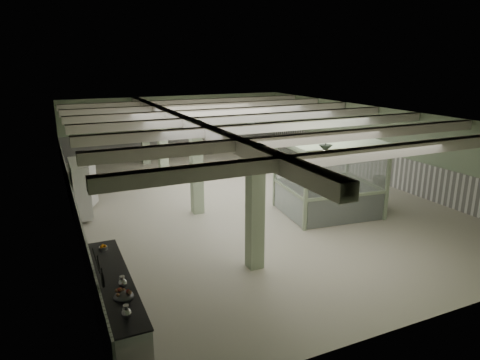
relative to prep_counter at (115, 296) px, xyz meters
name	(u,v)px	position (x,y,z in m)	size (l,w,h in m)	color
floor	(245,197)	(6.54, 6.76, -0.46)	(20.00, 20.00, 0.00)	beige
ceiling	(245,114)	(6.54, 6.76, 3.14)	(14.00, 20.00, 0.02)	silver
wall_back	(177,125)	(6.54, 16.76, 1.34)	(14.00, 0.02, 3.60)	#A0B490
wall_front	(438,248)	(6.54, -3.24, 1.34)	(14.00, 0.02, 3.60)	#A0B490
wall_left	(69,174)	(-0.46, 6.76, 1.34)	(0.02, 20.00, 3.60)	#A0B490
wall_right	(374,144)	(13.54, 6.76, 1.34)	(0.02, 20.00, 3.60)	#A0B490
wainscot_left	(72,202)	(-0.43, 6.76, 0.29)	(0.05, 19.90, 1.50)	white
wainscot_right	(371,164)	(13.52, 6.76, 0.29)	(0.05, 19.90, 1.50)	white
wainscot_back	(178,141)	(6.54, 16.74, 0.29)	(13.90, 0.05, 1.50)	white
girder	(187,123)	(4.04, 6.76, 2.92)	(0.45, 19.90, 0.40)	beige
beam_a	(367,154)	(6.54, -0.74, 2.96)	(13.90, 0.35, 0.32)	beige
beam_b	(313,138)	(6.54, 1.76, 2.96)	(13.90, 0.35, 0.32)	beige
beam_c	(274,127)	(6.54, 4.26, 2.96)	(13.90, 0.35, 0.32)	beige
beam_d	(245,118)	(6.54, 6.76, 2.96)	(13.90, 0.35, 0.32)	beige
beam_e	(222,112)	(6.54, 9.26, 2.96)	(13.90, 0.35, 0.32)	beige
beam_f	(204,107)	(6.54, 11.76, 2.96)	(13.90, 0.35, 0.32)	beige
beam_g	(189,102)	(6.54, 14.26, 2.96)	(13.90, 0.35, 0.32)	beige
column_a	(255,208)	(4.04, 0.76, 1.34)	(0.42, 0.42, 3.60)	#B6CAA3
column_b	(196,168)	(4.04, 5.76, 1.34)	(0.42, 0.42, 3.60)	#B6CAA3
column_c	(163,145)	(4.04, 10.76, 1.34)	(0.42, 0.42, 3.60)	#B6CAA3
column_d	(145,132)	(4.04, 14.76, 1.34)	(0.42, 0.42, 3.60)	#B6CAA3
hook_rail	(96,260)	(-0.39, -0.84, 1.39)	(0.02, 0.02, 1.20)	black
pendant_front	(325,148)	(7.04, 1.76, 2.59)	(0.44, 0.44, 0.22)	#314232
pendant_mid	(250,125)	(7.04, 7.26, 2.59)	(0.44, 0.44, 0.22)	#314232
pendant_back	(209,112)	(7.04, 12.26, 2.59)	(0.44, 0.44, 0.22)	#314232
prep_counter	(115,296)	(0.00, 0.00, 0.00)	(0.80, 4.58, 0.91)	#AEAEB3
pitcher_near	(123,282)	(0.14, -0.49, 0.58)	(0.20, 0.23, 0.29)	#AEAEB3
pitcher_far	(126,312)	(0.01, -1.72, 0.59)	(0.21, 0.24, 0.30)	#AEAEB3
veg_colander	(124,294)	(0.09, -0.92, 0.54)	(0.42, 0.42, 0.19)	#444349
orange_bowl	(103,248)	(0.01, 1.74, 0.48)	(0.22, 0.22, 0.08)	#B2B2B7
skillet_near	(103,280)	(-0.34, -1.34, 1.17)	(0.29, 0.29, 0.04)	black
skillet_far	(98,265)	(-0.34, -0.63, 1.17)	(0.24, 0.24, 0.03)	black
walkin_cooler	(81,190)	(-0.08, 7.34, 0.54)	(0.89, 2.17, 1.99)	silver
guard_booth	(329,165)	(8.65, 3.66, 1.45)	(3.88, 3.39, 2.87)	#98AB89
filing_cabinet	(380,193)	(10.85, 3.21, 0.19)	(0.42, 0.60, 1.29)	#5E5F4F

